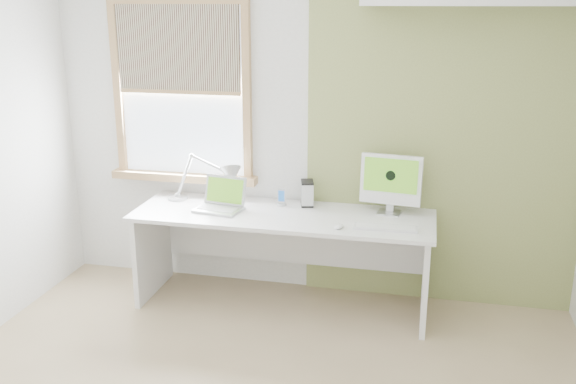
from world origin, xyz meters
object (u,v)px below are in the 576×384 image
(laptop, at_px, (221,201))
(desk_lamp, at_px, (221,178))
(external_drive, at_px, (307,193))
(desk, at_px, (284,236))
(imac, at_px, (391,181))

(laptop, bearing_deg, desk_lamp, 108.21)
(external_drive, bearing_deg, desk, -127.52)
(external_drive, bearing_deg, laptop, -159.22)
(desk, xyz_separation_m, desk_lamp, (-0.52, 0.08, 0.39))
(desk_lamp, bearing_deg, imac, 2.06)
(desk, xyz_separation_m, external_drive, (0.14, 0.18, 0.29))
(desk_lamp, distance_m, external_drive, 0.67)
(laptop, relative_size, imac, 0.83)
(external_drive, bearing_deg, desk_lamp, -171.88)
(desk_lamp, xyz_separation_m, external_drive, (0.65, 0.09, -0.10))
(desk, distance_m, external_drive, 0.37)
(desk, distance_m, desk_lamp, 0.65)
(external_drive, height_order, imac, imac)
(desk_lamp, bearing_deg, external_drive, 8.12)
(desk, height_order, desk_lamp, desk_lamp)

